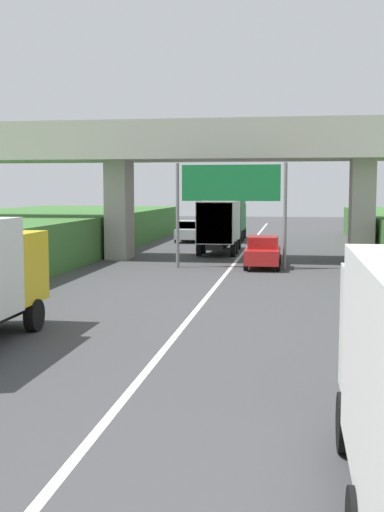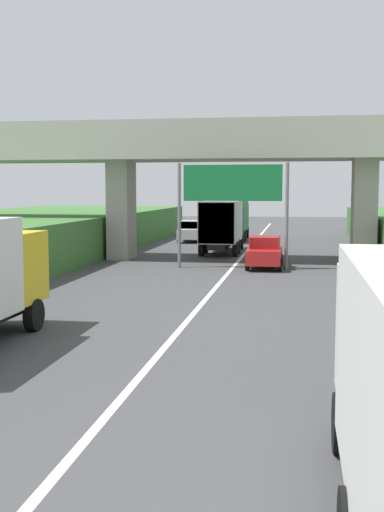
% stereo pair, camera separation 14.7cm
% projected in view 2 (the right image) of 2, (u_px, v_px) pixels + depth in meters
% --- Properties ---
extents(lane_centre_stripe, '(0.20, 100.09, 0.01)m').
position_uv_depth(lane_centre_stripe, '(224.00, 278.00, 30.87)').
color(lane_centre_stripe, white).
rests_on(lane_centre_stripe, ground).
extents(overpass_bridge, '(40.00, 4.80, 8.09)m').
position_uv_depth(overpass_bridge, '(239.00, 156.00, 37.61)').
color(overpass_bridge, '#ADA89E').
rests_on(overpass_bridge, ground).
extents(overhead_highway_sign, '(5.88, 0.18, 5.59)m').
position_uv_depth(overhead_highway_sign, '(232.00, 190.00, 34.03)').
color(overhead_highway_sign, slate).
rests_on(overhead_highway_sign, ground).
extents(truck_black, '(2.44, 7.30, 3.44)m').
position_uv_depth(truck_black, '(223.00, 224.00, 42.73)').
color(truck_black, black).
rests_on(truck_black, ground).
extents(truck_green, '(2.44, 7.30, 3.44)m').
position_uv_depth(truck_green, '(232.00, 217.00, 53.22)').
color(truck_green, black).
rests_on(truck_green, ground).
extents(car_red, '(1.86, 4.10, 1.72)m').
position_uv_depth(car_red, '(265.00, 252.00, 34.55)').
color(car_red, red).
rests_on(car_red, ground).
extents(car_silver, '(1.86, 4.10, 1.72)m').
position_uv_depth(car_silver, '(192.00, 231.00, 51.86)').
color(car_silver, '#B2B5B7').
rests_on(car_silver, ground).
extents(construction_barrel_4, '(0.57, 0.57, 0.90)m').
position_uv_depth(construction_barrel_4, '(372.00, 280.00, 26.76)').
color(construction_barrel_4, orange).
rests_on(construction_barrel_4, ground).
extents(construction_barrel_5, '(0.57, 0.57, 0.90)m').
position_uv_depth(construction_barrel_5, '(364.00, 266.00, 31.90)').
color(construction_barrel_5, orange).
rests_on(construction_barrel_5, ground).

